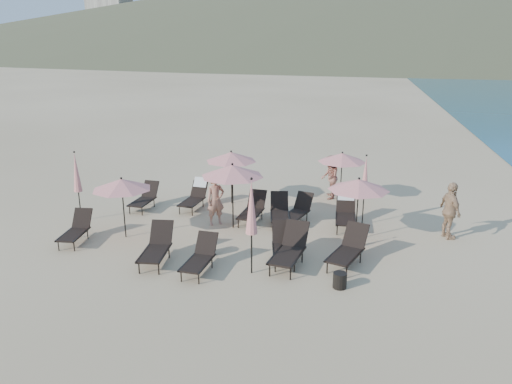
% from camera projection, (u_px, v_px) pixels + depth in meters
% --- Properties ---
extents(ground, '(800.00, 800.00, 0.00)m').
position_uv_depth(ground, '(266.00, 268.00, 13.92)').
color(ground, '#D6BA8C').
rests_on(ground, ground).
extents(volcanic_headland, '(690.00, 690.00, 55.00)m').
position_uv_depth(volcanic_headland, '(489.00, 0.00, 276.37)').
color(volcanic_headland, brown).
rests_on(volcanic_headland, ground).
extents(hotel_skyline, '(109.00, 82.00, 55.00)m').
position_uv_depth(hotel_skyline, '(187.00, 5.00, 278.47)').
color(hotel_skyline, beige).
rests_on(hotel_skyline, ground).
extents(lounger_0, '(0.74, 1.61, 0.90)m').
position_uv_depth(lounger_0, '(76.00, 229.00, 15.59)').
color(lounger_0, black).
rests_on(lounger_0, ground).
extents(lounger_1, '(0.84, 1.80, 1.00)m').
position_uv_depth(lounger_1, '(157.00, 246.00, 14.18)').
color(lounger_1, black).
rests_on(lounger_1, ground).
extents(lounger_2, '(0.72, 1.62, 0.91)m').
position_uv_depth(lounger_2, '(200.00, 257.00, 13.62)').
color(lounger_2, black).
rests_on(lounger_2, ground).
extents(lounger_3, '(0.94, 1.76, 0.96)m').
position_uv_depth(lounger_3, '(284.00, 245.00, 14.30)').
color(lounger_3, black).
rests_on(lounger_3, ground).
extents(lounger_4, '(1.00, 1.95, 1.07)m').
position_uv_depth(lounger_4, '(290.00, 249.00, 13.96)').
color(lounger_4, black).
rests_on(lounger_4, ground).
extents(lounger_5, '(1.22, 1.89, 1.02)m').
position_uv_depth(lounger_5, '(348.00, 249.00, 14.00)').
color(lounger_5, black).
rests_on(lounger_5, ground).
extents(lounger_6, '(0.69, 1.61, 0.91)m').
position_uv_depth(lounger_6, '(145.00, 198.00, 18.67)').
color(lounger_6, black).
rests_on(lounger_6, ground).
extents(lounger_7, '(0.77, 1.71, 1.03)m').
position_uv_depth(lounger_7, '(195.00, 195.00, 18.71)').
color(lounger_7, black).
rests_on(lounger_7, ground).
extents(lounger_8, '(0.79, 1.72, 0.96)m').
position_uv_depth(lounger_8, '(253.00, 209.00, 17.35)').
color(lounger_8, black).
rests_on(lounger_8, ground).
extents(lounger_9, '(0.92, 1.74, 0.95)m').
position_uv_depth(lounger_9, '(280.00, 211.00, 17.16)').
color(lounger_9, black).
rests_on(lounger_9, ground).
extents(lounger_10, '(1.06, 1.71, 0.92)m').
position_uv_depth(lounger_10, '(298.00, 210.00, 17.27)').
color(lounger_10, black).
rests_on(lounger_10, ground).
extents(lounger_11, '(0.73, 1.82, 1.12)m').
position_uv_depth(lounger_11, '(346.00, 211.00, 16.92)').
color(lounger_11, black).
rests_on(lounger_11, ground).
extents(umbrella_open_0, '(1.86, 1.86, 2.00)m').
position_uv_depth(umbrella_open_0, '(122.00, 184.00, 15.57)').
color(umbrella_open_0, black).
rests_on(umbrella_open_0, ground).
extents(umbrella_open_1, '(2.09, 2.09, 2.25)m').
position_uv_depth(umbrella_open_1, '(232.00, 171.00, 16.31)').
color(umbrella_open_1, black).
rests_on(umbrella_open_1, ground).
extents(umbrella_open_2, '(1.91, 1.91, 2.05)m').
position_uv_depth(umbrella_open_2, '(359.00, 185.00, 15.35)').
color(umbrella_open_2, black).
rests_on(umbrella_open_2, ground).
extents(umbrella_open_3, '(1.94, 1.94, 2.09)m').
position_uv_depth(umbrella_open_3, '(231.00, 157.00, 18.85)').
color(umbrella_open_3, black).
rests_on(umbrella_open_3, ground).
extents(umbrella_open_4, '(1.86, 1.86, 2.01)m').
position_uv_depth(umbrella_open_4, '(342.00, 158.00, 19.05)').
color(umbrella_open_4, black).
rests_on(umbrella_open_4, ground).
extents(umbrella_closed_0, '(0.32, 0.32, 2.71)m').
position_uv_depth(umbrella_closed_0, '(251.00, 208.00, 13.06)').
color(umbrella_closed_0, black).
rests_on(umbrella_closed_0, ground).
extents(umbrella_closed_1, '(0.29, 0.29, 2.47)m').
position_uv_depth(umbrella_closed_1, '(365.00, 176.00, 16.64)').
color(umbrella_closed_1, black).
rests_on(umbrella_closed_1, ground).
extents(umbrella_closed_2, '(0.29, 0.29, 2.49)m').
position_uv_depth(umbrella_closed_2, '(76.00, 173.00, 17.05)').
color(umbrella_closed_2, black).
rests_on(umbrella_closed_2, ground).
extents(side_table_0, '(0.43, 0.43, 0.41)m').
position_uv_depth(side_table_0, '(208.00, 248.00, 14.73)').
color(side_table_0, black).
rests_on(side_table_0, ground).
extents(side_table_1, '(0.36, 0.36, 0.41)m').
position_uv_depth(side_table_1, '(340.00, 280.00, 12.75)').
color(side_table_1, black).
rests_on(side_table_1, ground).
extents(beachgoer_a, '(0.75, 0.70, 1.72)m').
position_uv_depth(beachgoer_a, '(216.00, 200.00, 16.96)').
color(beachgoer_a, '#AC735D').
rests_on(beachgoer_a, ground).
extents(beachgoer_b, '(0.70, 0.88, 1.74)m').
position_uv_depth(beachgoer_b, '(330.00, 177.00, 19.75)').
color(beachgoer_b, '#B06E5B').
rests_on(beachgoer_b, ground).
extents(beachgoer_c, '(0.80, 1.18, 1.85)m').
position_uv_depth(beachgoer_c, '(450.00, 211.00, 15.73)').
color(beachgoer_c, tan).
rests_on(beachgoer_c, ground).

